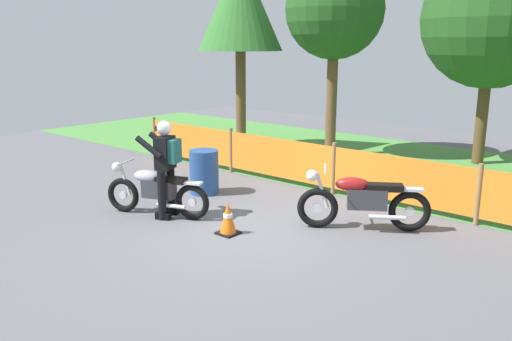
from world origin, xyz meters
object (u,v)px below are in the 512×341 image
object	(u,v)px
rider_trailing	(166,164)
traffic_cone	(228,218)
spare_drum	(204,172)
motorcycle_trailing	(156,190)
motorcycle_lead	(363,200)

from	to	relation	value
rider_trailing	traffic_cone	xyz separation A→B (m)	(1.39, 0.08, -0.69)
traffic_cone	spare_drum	world-z (taller)	spare_drum
motorcycle_trailing	rider_trailing	distance (m)	0.54
motorcycle_trailing	traffic_cone	world-z (taller)	motorcycle_trailing
motorcycle_trailing	rider_trailing	bearing A→B (deg)	-179.49
rider_trailing	spare_drum	xyz separation A→B (m)	(-0.60, 1.45, -0.51)
motorcycle_trailing	spare_drum	size ratio (longest dim) A/B	2.13
motorcycle_lead	spare_drum	xyz separation A→B (m)	(-3.48, -0.20, -0.05)
motorcycle_lead	traffic_cone	bearing A→B (deg)	12.82
traffic_cone	rider_trailing	bearing A→B (deg)	-176.91
rider_trailing	spare_drum	size ratio (longest dim) A/B	1.92
spare_drum	traffic_cone	bearing A→B (deg)	-34.67
motorcycle_trailing	rider_trailing	size ratio (longest dim) A/B	1.11
rider_trailing	traffic_cone	size ratio (longest dim) A/B	3.19
motorcycle_lead	rider_trailing	xyz separation A→B (m)	(-2.89, -1.65, 0.46)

